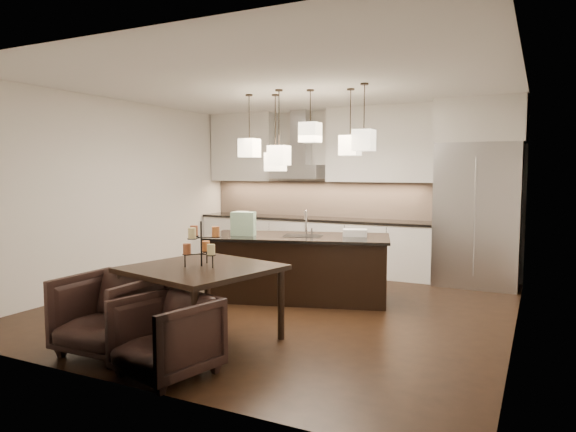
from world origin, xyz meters
The scene contains 37 objects.
floor centered at (0.00, 0.00, -0.01)m, with size 5.50×5.50×0.02m, color black.
ceiling centered at (0.00, 0.00, 2.81)m, with size 5.50×5.50×0.02m, color white.
wall_back centered at (0.00, 2.76, 1.40)m, with size 5.50×0.02×2.80m, color silver.
wall_front centered at (0.00, -2.76, 1.40)m, with size 5.50×0.02×2.80m, color silver.
wall_left centered at (-2.76, 0.00, 1.40)m, with size 0.02×5.50×2.80m, color silver.
wall_right centered at (2.76, 0.00, 1.40)m, with size 0.02×5.50×2.80m, color silver.
refrigerator centered at (2.10, 2.38, 1.07)m, with size 1.20×0.72×2.15m, color #B7B7BA.
fridge_panel centered at (2.10, 2.38, 2.47)m, with size 1.26×0.72×0.65m, color silver.
lower_cabinets centered at (-0.62, 2.43, 0.44)m, with size 4.21×0.62×0.88m, color silver.
countertop centered at (-0.62, 2.43, 0.90)m, with size 4.21×0.66×0.04m, color black.
backsplash centered at (-0.62, 2.73, 1.24)m, with size 4.21×0.02×0.63m, color tan.
upper_cab_left centered at (-2.10, 2.57, 2.17)m, with size 1.25×0.35×1.25m, color silver.
upper_cab_right centered at (0.55, 2.57, 2.17)m, with size 1.86×0.35×1.25m, color silver.
hood_canopy centered at (-0.93, 2.48, 1.72)m, with size 0.90×0.52×0.24m, color #B7B7BA.
hood_chimney centered at (-0.93, 2.59, 2.32)m, with size 0.30×0.28×0.96m, color #B7B7BA.
fruit_bowl centered at (-2.04, 2.38, 0.95)m, with size 0.26×0.26×0.06m, color silver.
island_body centered at (0.03, 0.47, 0.41)m, with size 2.34×0.94×0.82m, color black.
island_top centered at (0.03, 0.47, 0.84)m, with size 2.42×1.01×0.04m, color black.
faucet centered at (0.09, 0.59, 1.04)m, with size 0.09×0.22×0.36m, color silver, non-canonical shape.
tote_bag centered at (-0.66, 0.17, 1.02)m, with size 0.32×0.17×0.32m, color #1F6833.
food_container centered at (0.73, 0.76, 0.91)m, with size 0.32×0.22×0.09m, color silver.
dining_table centered at (-0.09, -1.57, 0.39)m, with size 1.30×1.30×0.78m, color black, non-canonical shape.
candelabra centered at (-0.09, -1.57, 1.01)m, with size 0.37×0.37×0.46m, color black, non-canonical shape.
candle_a centered at (0.05, -1.61, 0.96)m, with size 0.08×0.08×0.10m, color #F4E396.
candle_b centered at (-0.14, -1.43, 0.96)m, with size 0.08×0.08×0.10m, color orange.
candle_c centered at (-0.19, -1.68, 0.96)m, with size 0.08×0.08×0.10m, color #A85934.
candle_d centered at (0.04, -1.51, 1.13)m, with size 0.08×0.08×0.10m, color orange.
candle_e centered at (-0.22, -1.52, 1.13)m, with size 0.08×0.08×0.10m, color #A85934.
candle_f centered at (-0.11, -1.71, 1.13)m, with size 0.08×0.08×0.10m, color #F4E396.
armchair_left centered at (-0.70, -2.23, 0.38)m, with size 0.81×0.83×0.76m, color black.
armchair_right centered at (0.15, -2.43, 0.34)m, with size 0.73×0.75×0.68m, color black.
pendant_a centered at (-0.76, 0.51, 2.06)m, with size 0.24×0.24×0.26m, color #FDEBC3.
pendant_b centered at (-0.43, 0.67, 1.86)m, with size 0.24×0.24×0.26m, color #FDEBC3.
pendant_c centered at (0.18, 0.50, 2.24)m, with size 0.24×0.24×0.26m, color #FDEBC3.
pendant_d centered at (0.68, 0.65, 2.07)m, with size 0.24×0.24×0.26m, color #FDEBC3.
pendant_e centered at (0.97, 0.34, 2.11)m, with size 0.24×0.24×0.26m, color #FDEBC3.
pendant_f centered at (-0.19, 0.31, 1.94)m, with size 0.24×0.24×0.26m, color #FDEBC3.
Camera 1 is at (2.96, -5.76, 1.74)m, focal length 32.00 mm.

